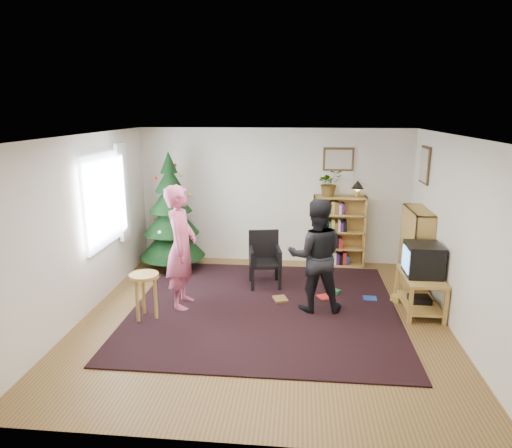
# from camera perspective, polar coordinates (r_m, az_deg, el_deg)

# --- Properties ---
(floor) EXTENTS (5.00, 5.00, 0.00)m
(floor) POSITION_cam_1_polar(r_m,az_deg,el_deg) (6.52, 0.89, -11.56)
(floor) COLOR brown
(floor) RESTS_ON ground
(ceiling) EXTENTS (5.00, 5.00, 0.00)m
(ceiling) POSITION_cam_1_polar(r_m,az_deg,el_deg) (5.88, 0.99, 10.96)
(ceiling) COLOR white
(ceiling) RESTS_ON wall_back
(wall_back) EXTENTS (5.00, 0.02, 2.50)m
(wall_back) POSITION_cam_1_polar(r_m,az_deg,el_deg) (8.51, 2.30, 3.49)
(wall_back) COLOR silver
(wall_back) RESTS_ON floor
(wall_front) EXTENTS (5.00, 0.02, 2.50)m
(wall_front) POSITION_cam_1_polar(r_m,az_deg,el_deg) (3.73, -2.21, -10.92)
(wall_front) COLOR silver
(wall_front) RESTS_ON floor
(wall_left) EXTENTS (0.02, 5.00, 2.50)m
(wall_left) POSITION_cam_1_polar(r_m,az_deg,el_deg) (6.75, -20.74, -0.30)
(wall_left) COLOR silver
(wall_left) RESTS_ON floor
(wall_right) EXTENTS (0.02, 5.00, 2.50)m
(wall_right) POSITION_cam_1_polar(r_m,az_deg,el_deg) (6.39, 23.89, -1.38)
(wall_right) COLOR silver
(wall_right) RESTS_ON floor
(rug) EXTENTS (3.80, 3.60, 0.02)m
(rug) POSITION_cam_1_polar(r_m,az_deg,el_deg) (6.78, 1.10, -10.39)
(rug) COLOR black
(rug) RESTS_ON floor
(window_pane) EXTENTS (0.04, 1.20, 1.40)m
(window_pane) POSITION_cam_1_polar(r_m,az_deg,el_deg) (7.21, -18.64, 2.81)
(window_pane) COLOR silver
(window_pane) RESTS_ON wall_left
(curtain) EXTENTS (0.06, 0.35, 1.60)m
(curtain) POSITION_cam_1_polar(r_m,az_deg,el_deg) (7.83, -16.32, 3.84)
(curtain) COLOR white
(curtain) RESTS_ON wall_left
(picture_back) EXTENTS (0.55, 0.03, 0.42)m
(picture_back) POSITION_cam_1_polar(r_m,az_deg,el_deg) (8.40, 10.27, 7.96)
(picture_back) COLOR #4C3319
(picture_back) RESTS_ON wall_back
(picture_right) EXTENTS (0.03, 0.50, 0.60)m
(picture_right) POSITION_cam_1_polar(r_m,az_deg,el_deg) (7.91, 20.36, 6.93)
(picture_right) COLOR #4C3319
(picture_right) RESTS_ON wall_right
(christmas_tree) EXTENTS (1.17, 1.17, 2.13)m
(christmas_tree) POSITION_cam_1_polar(r_m,az_deg,el_deg) (8.30, -10.54, 0.41)
(christmas_tree) COLOR #3F2816
(christmas_tree) RESTS_ON rug
(bookshelf_back) EXTENTS (0.95, 0.30, 1.30)m
(bookshelf_back) POSITION_cam_1_polar(r_m,az_deg,el_deg) (8.50, 10.28, -0.79)
(bookshelf_back) COLOR #B0883F
(bookshelf_back) RESTS_ON floor
(bookshelf_right) EXTENTS (0.30, 0.95, 1.30)m
(bookshelf_right) POSITION_cam_1_polar(r_m,az_deg,el_deg) (7.74, 19.31, -2.87)
(bookshelf_right) COLOR #B0883F
(bookshelf_right) RESTS_ON floor
(tv_stand) EXTENTS (0.52, 0.94, 0.55)m
(tv_stand) POSITION_cam_1_polar(r_m,az_deg,el_deg) (6.99, 19.85, -7.70)
(tv_stand) COLOR #B0883F
(tv_stand) RESTS_ON floor
(crt_tv) EXTENTS (0.48, 0.52, 0.45)m
(crt_tv) POSITION_cam_1_polar(r_m,az_deg,el_deg) (6.84, 20.14, -4.20)
(crt_tv) COLOR black
(crt_tv) RESTS_ON tv_stand
(armchair) EXTENTS (0.57, 0.58, 0.90)m
(armchair) POSITION_cam_1_polar(r_m,az_deg,el_deg) (7.48, 1.18, -4.09)
(armchair) COLOR black
(armchair) RESTS_ON rug
(stool) EXTENTS (0.40, 0.40, 0.66)m
(stool) POSITION_cam_1_polar(r_m,az_deg,el_deg) (6.44, -13.76, -7.33)
(stool) COLOR #B0883F
(stool) RESTS_ON floor
(person_standing) EXTENTS (0.45, 0.67, 1.81)m
(person_standing) POSITION_cam_1_polar(r_m,az_deg,el_deg) (6.64, -9.34, -2.89)
(person_standing) COLOR #C74F71
(person_standing) RESTS_ON rug
(person_by_chair) EXTENTS (0.84, 0.68, 1.64)m
(person_by_chair) POSITION_cam_1_polar(r_m,az_deg,el_deg) (6.50, 7.47, -3.97)
(person_by_chair) COLOR black
(person_by_chair) RESTS_ON rug
(potted_plant) EXTENTS (0.52, 0.48, 0.48)m
(potted_plant) POSITION_cam_1_polar(r_m,az_deg,el_deg) (8.31, 9.17, 5.09)
(potted_plant) COLOR gray
(potted_plant) RESTS_ON bookshelf_back
(table_lamp) EXTENTS (0.22, 0.22, 0.29)m
(table_lamp) POSITION_cam_1_polar(r_m,az_deg,el_deg) (8.36, 12.59, 4.70)
(table_lamp) COLOR #A57F33
(table_lamp) RESTS_ON bookshelf_back
(floor_clutter) EXTENTS (1.94, 0.54, 0.08)m
(floor_clutter) POSITION_cam_1_polar(r_m,az_deg,el_deg) (7.19, 10.58, -8.91)
(floor_clutter) COLOR #A51E19
(floor_clutter) RESTS_ON rug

